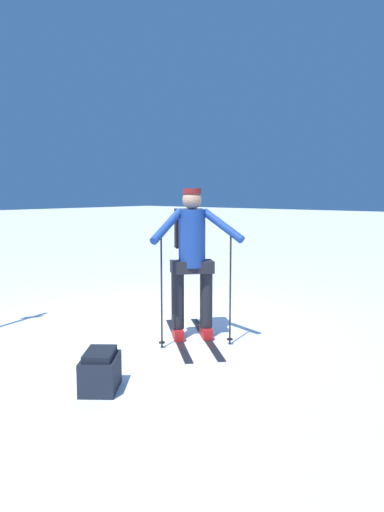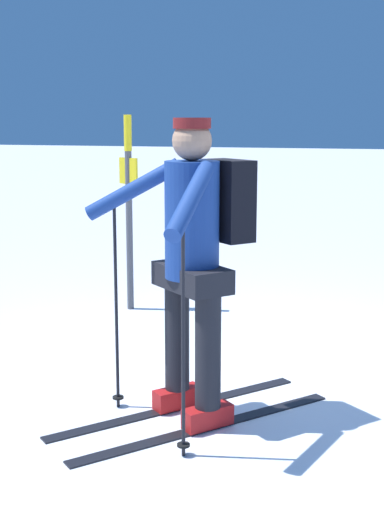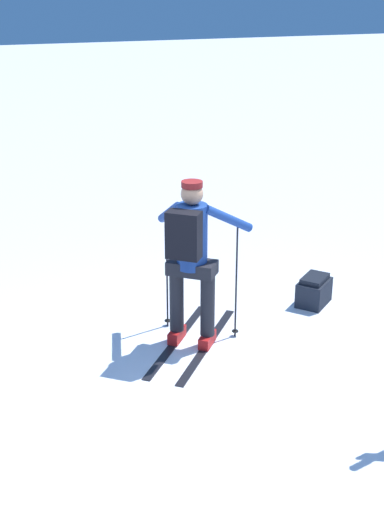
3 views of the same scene
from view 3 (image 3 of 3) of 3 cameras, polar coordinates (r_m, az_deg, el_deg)
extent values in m
plane|color=white|center=(6.99, 1.56, -9.90)|extent=(80.00, 80.00, 0.00)
cube|color=black|center=(7.70, -1.21, -6.73)|extent=(1.22, 1.39, 0.01)
cube|color=red|center=(7.67, -1.22, -6.30)|extent=(0.28, 0.30, 0.12)
cylinder|color=black|center=(7.48, -1.24, -3.38)|extent=(0.15, 0.15, 0.74)
cube|color=black|center=(7.60, 1.23, -7.12)|extent=(1.22, 1.39, 0.01)
cube|color=red|center=(7.57, 1.23, -6.69)|extent=(0.28, 0.30, 0.12)
cylinder|color=black|center=(7.38, 1.26, -3.74)|extent=(0.15, 0.15, 0.74)
cube|color=black|center=(7.28, 0.00, -0.92)|extent=(0.55, 0.52, 0.14)
cylinder|color=navy|center=(7.16, 0.00, 1.56)|extent=(0.31, 0.31, 0.67)
sphere|color=tan|center=(7.02, 0.00, 5.00)|extent=(0.22, 0.22, 0.22)
cylinder|color=maroon|center=(7.00, 0.00, 5.77)|extent=(0.21, 0.21, 0.06)
cube|color=black|center=(6.91, -0.67, 1.69)|extent=(0.37, 0.35, 0.47)
cylinder|color=black|center=(7.75, -2.01, -1.28)|extent=(0.02, 0.02, 1.30)
cylinder|color=black|center=(7.99, -1.96, -5.19)|extent=(0.07, 0.07, 0.01)
cylinder|color=navy|center=(7.40, -1.81, 3.50)|extent=(0.11, 0.58, 0.37)
cylinder|color=black|center=(7.52, 3.56, -2.02)|extent=(0.02, 0.02, 1.30)
cylinder|color=black|center=(7.77, 3.46, -6.01)|extent=(0.07, 0.07, 0.01)
cylinder|color=navy|center=(7.21, 2.94, 3.00)|extent=(0.59, 0.19, 0.37)
cube|color=black|center=(8.59, 9.72, -2.89)|extent=(0.54, 0.52, 0.30)
cube|color=black|center=(8.52, 9.79, -1.80)|extent=(0.45, 0.43, 0.06)
camera|label=1|loc=(12.29, 13.14, 11.89)|focal=35.00mm
camera|label=2|loc=(10.37, -14.35, 10.31)|focal=50.00mm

